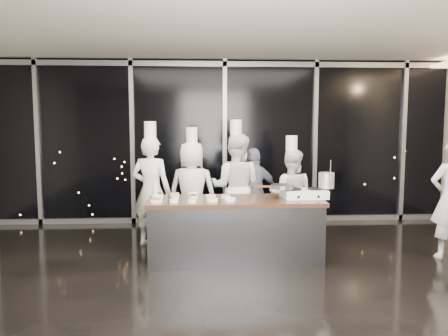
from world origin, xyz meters
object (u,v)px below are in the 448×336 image
at_px(stock_pot, 326,180).
at_px(chef_center, 236,187).
at_px(chef_right, 291,195).
at_px(demo_counter, 235,230).
at_px(guest, 254,193).
at_px(stove, 304,193).
at_px(chef_left, 192,190).
at_px(frying_pan, 282,187).
at_px(chef_far_left, 151,190).

height_order(stock_pot, chef_center, chef_center).
height_order(chef_center, chef_right, chef_center).
height_order(demo_counter, stock_pot, stock_pot).
relative_size(demo_counter, guest, 1.59).
height_order(stove, guest, guest).
height_order(demo_counter, chef_left, chef_left).
xyz_separation_m(frying_pan, chef_right, (0.35, 1.03, -0.29)).
xyz_separation_m(chef_left, chef_center, (0.73, -0.05, 0.06)).
distance_m(frying_pan, stock_pot, 0.65).
relative_size(demo_counter, chef_right, 1.39).
relative_size(chef_far_left, chef_left, 1.05).
height_order(stock_pot, chef_left, chef_left).
bearing_deg(chef_far_left, demo_counter, 160.64).
height_order(chef_far_left, chef_left, chef_far_left).
relative_size(chef_far_left, chef_center, 0.99).
distance_m(demo_counter, frying_pan, 0.91).
xyz_separation_m(demo_counter, guest, (0.43, 1.25, 0.32)).
height_order(frying_pan, stock_pot, stock_pot).
bearing_deg(stock_pot, chef_center, 138.10).
relative_size(stock_pot, chef_center, 0.11).
xyz_separation_m(frying_pan, guest, (-0.24, 1.24, -0.29)).
xyz_separation_m(stove, frying_pan, (-0.33, -0.01, 0.10)).
height_order(chef_left, chef_right, chef_left).
relative_size(stock_pot, guest, 0.14).
xyz_separation_m(stove, guest, (-0.57, 1.23, -0.19)).
distance_m(stove, frying_pan, 0.35).
relative_size(guest, chef_right, 0.88).
bearing_deg(chef_right, stove, 105.78).
relative_size(stock_pot, chef_far_left, 0.11).
bearing_deg(demo_counter, chef_far_left, 145.42).
relative_size(stove, chef_right, 0.36).
xyz_separation_m(demo_counter, stove, (1.00, 0.02, 0.51)).
bearing_deg(frying_pan, chef_right, 68.13).
xyz_separation_m(chef_far_left, guest, (1.71, 0.38, -0.13)).
distance_m(frying_pan, chef_center, 1.25).
height_order(frying_pan, chef_right, chef_right).
height_order(chef_far_left, guest, chef_far_left).
distance_m(chef_far_left, chef_left, 0.71).
relative_size(chef_left, chef_center, 0.94).
height_order(stove, chef_right, chef_right).
bearing_deg(chef_left, frying_pan, 151.49).
height_order(demo_counter, frying_pan, frying_pan).
height_order(frying_pan, guest, guest).
height_order(stove, stock_pot, stock_pot).
xyz_separation_m(frying_pan, chef_left, (-1.29, 1.15, -0.22)).
bearing_deg(stove, chef_left, 141.81).
xyz_separation_m(chef_far_left, chef_left, (0.65, 0.29, -0.05)).
height_order(chef_far_left, chef_center, chef_center).
distance_m(chef_far_left, chef_center, 1.40).
bearing_deg(chef_left, demo_counter, 131.24).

